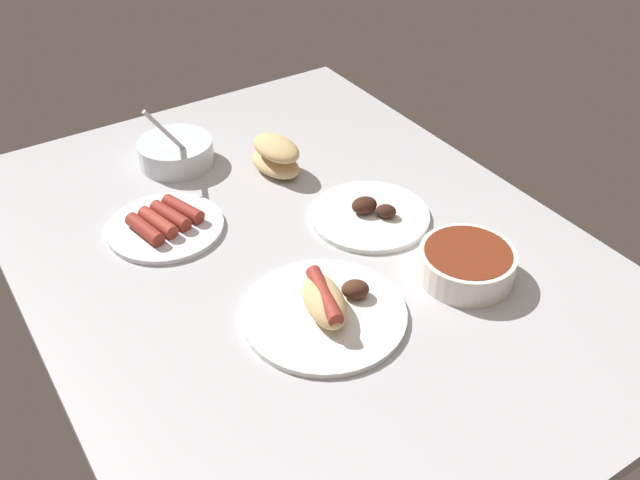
{
  "coord_description": "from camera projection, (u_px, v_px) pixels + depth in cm",
  "views": [
    {
      "loc": [
        83.24,
        -49.59,
        75.98
      ],
      "look_at": [
        3.9,
        1.8,
        3.0
      ],
      "focal_mm": 39.76,
      "sensor_mm": 36.0,
      "label": 1
    }
  ],
  "objects": [
    {
      "name": "ground_plane",
      "position": [
        299.0,
        252.0,
        1.24
      ],
      "size": [
        120.0,
        90.0,
        3.0
      ],
      "primitive_type": "cube",
      "color": "#B2B2B7"
    },
    {
      "name": "bread_stack",
      "position": [
        276.0,
        156.0,
        1.4
      ],
      "size": [
        13.01,
        9.02,
        7.2
      ],
      "color": "#DBB77A",
      "rests_on": "ground_plane"
    },
    {
      "name": "bowl_chili",
      "position": [
        467.0,
        263.0,
        1.15
      ],
      "size": [
        15.73,
        15.73,
        5.21
      ],
      "color": "white",
      "rests_on": "ground_plane"
    },
    {
      "name": "plate_hotdog_assembled",
      "position": [
        325.0,
        308.0,
        1.08
      ],
      "size": [
        25.55,
        25.55,
        5.61
      ],
      "color": "white",
      "rests_on": "ground_plane"
    },
    {
      "name": "bowl_coleslaw",
      "position": [
        176.0,
        151.0,
        1.43
      ],
      "size": [
        15.14,
        15.14,
        15.2
      ],
      "color": "silver",
      "rests_on": "ground_plane"
    },
    {
      "name": "plate_grilled_meat",
      "position": [
        370.0,
        215.0,
        1.29
      ],
      "size": [
        21.84,
        21.84,
        3.89
      ],
      "color": "white",
      "rests_on": "ground_plane"
    },
    {
      "name": "plate_sausages",
      "position": [
        165.0,
        224.0,
        1.26
      ],
      "size": [
        20.81,
        20.81,
        3.54
      ],
      "color": "white",
      "rests_on": "ground_plane"
    }
  ]
}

